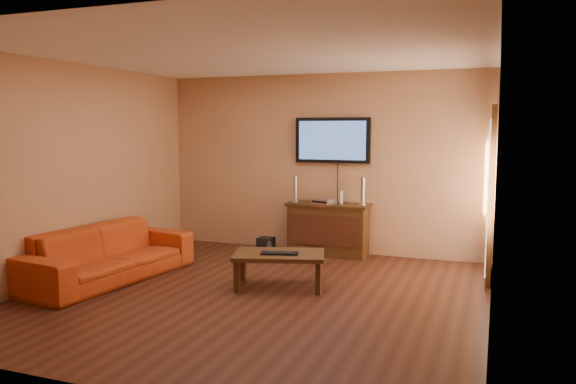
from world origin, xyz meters
The scene contains 14 objects.
ground_plane centered at (0.00, 0.00, 0.00)m, with size 5.00×5.00×0.00m, color #32170E.
room_walls centered at (0.00, 0.62, 1.69)m, with size 5.00×5.00×5.00m.
french_door centered at (2.46, 1.70, 1.05)m, with size 0.07×1.02×2.22m.
media_console centered at (0.18, 2.26, 0.39)m, with size 1.22×0.47×0.78m.
television centered at (0.18, 2.45, 1.71)m, with size 1.15×0.08×0.68m.
coffee_table centered at (0.14, 0.39, 0.37)m, with size 1.19×0.91×0.42m.
sofa centered at (-1.99, -0.03, 0.45)m, with size 2.28×0.66×0.89m, color #B23A13.
speaker_left centered at (-0.33, 2.24, 0.96)m, with size 0.11×0.11×0.39m.
speaker_right centered at (0.70, 2.26, 0.96)m, with size 0.11×0.11×0.40m.
av_receiver centered at (0.13, 2.21, 0.81)m, with size 0.31×0.22×0.07m, color silver.
game_console centered at (0.38, 2.29, 0.87)m, with size 0.04×0.14×0.20m, color white.
subwoofer centered at (-0.76, 2.12, 0.11)m, with size 0.22×0.22×0.22m, color black.
bottle centered at (-0.64, 1.95, 0.09)m, with size 0.07×0.07×0.20m.
keyboard centered at (0.16, 0.33, 0.43)m, with size 0.47×0.27×0.03m.
Camera 1 is at (2.52, -5.67, 1.89)m, focal length 35.00 mm.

